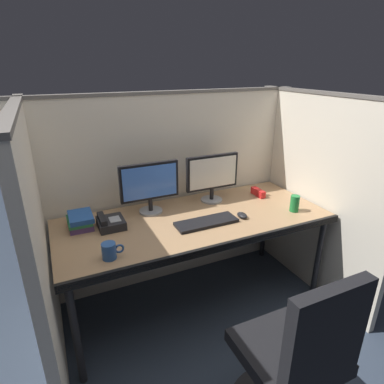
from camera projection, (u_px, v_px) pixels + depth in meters
The scene contains 15 objects.
ground_plane at pixel (212, 328), 2.30m from camera, with size 8.00×8.00×0.00m, color #2D3847.
cubicle_partition_rear at pixel (172, 191), 2.64m from camera, with size 2.21×0.06×1.57m.
cubicle_partition_left at pixel (41, 250), 1.79m from camera, with size 0.06×1.41×1.57m.
cubicle_partition_right at pixel (313, 194), 2.56m from camera, with size 0.06×1.41×1.57m.
desk at pixel (196, 225), 2.29m from camera, with size 1.90×0.80×0.74m.
office_chair at pixel (292, 375), 1.55m from camera, with size 0.52×0.52×0.97m.
monitor_left at pixel (150, 184), 2.29m from camera, with size 0.43×0.17×0.37m.
monitor_right at pixel (212, 175), 2.49m from camera, with size 0.43×0.17×0.37m.
keyboard_main at pixel (206, 222), 2.20m from camera, with size 0.43×0.15×0.02m, color black.
computer_mouse at pixel (242, 215), 2.28m from camera, with size 0.06×0.10×0.04m.
book_stack at pixel (80, 221), 2.14m from camera, with size 0.16×0.22×0.09m.
desk_phone at pixel (110, 223), 2.14m from camera, with size 0.17×0.19×0.09m.
coffee_mug at pixel (110, 251), 1.79m from camera, with size 0.13×0.08×0.09m.
red_stapler at pixel (258, 192), 2.66m from camera, with size 0.04×0.15×0.06m, color red.
soda_can at pixel (295, 204), 2.37m from camera, with size 0.07×0.07×0.12m, color #197233.
Camera 1 is at (-0.88, -1.55, 1.76)m, focal length 30.17 mm.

